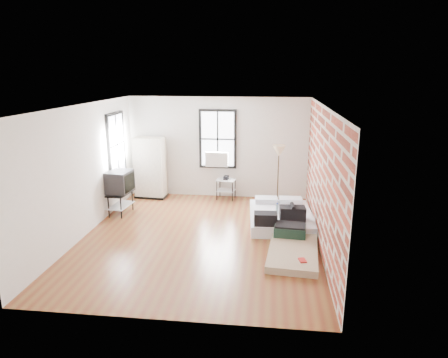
# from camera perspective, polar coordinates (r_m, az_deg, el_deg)

# --- Properties ---
(ground) EXTENTS (6.00, 6.00, 0.00)m
(ground) POSITION_cam_1_polar(r_m,az_deg,el_deg) (8.72, -3.44, -8.27)
(ground) COLOR brown
(ground) RESTS_ON ground
(room_shell) EXTENTS (5.02, 6.02, 2.80)m
(room_shell) POSITION_cam_1_polar(r_m,az_deg,el_deg) (8.50, -1.66, 3.44)
(room_shell) COLOR silver
(room_shell) RESTS_ON ground
(mattress_main) EXTENTS (1.56, 2.03, 0.62)m
(mattress_main) POSITION_cam_1_polar(r_m,az_deg,el_deg) (9.49, 8.12, -5.31)
(mattress_main) COLOR white
(mattress_main) RESTS_ON ground
(mattress_bare) EXTENTS (1.07, 1.83, 0.38)m
(mattress_bare) POSITION_cam_1_polar(r_m,az_deg,el_deg) (8.12, 9.72, -9.42)
(mattress_bare) COLOR tan
(mattress_bare) RESTS_ON ground
(wardrobe) EXTENTS (0.89, 0.55, 1.71)m
(wardrobe) POSITION_cam_1_polar(r_m,az_deg,el_deg) (11.34, -10.50, 1.56)
(wardrobe) COLOR black
(wardrobe) RESTS_ON ground
(side_table) EXTENTS (0.55, 0.47, 0.67)m
(side_table) POSITION_cam_1_polar(r_m,az_deg,el_deg) (11.08, 0.29, -0.64)
(side_table) COLOR black
(side_table) RESTS_ON ground
(floor_lamp) EXTENTS (0.33, 0.33, 1.56)m
(floor_lamp) POSITION_cam_1_polar(r_m,az_deg,el_deg) (10.74, 7.84, 3.56)
(floor_lamp) COLOR #2F240F
(floor_lamp) RESTS_ON ground
(tv_stand) EXTENTS (0.60, 0.82, 1.10)m
(tv_stand) POSITION_cam_1_polar(r_m,az_deg,el_deg) (10.16, -14.68, -0.60)
(tv_stand) COLOR black
(tv_stand) RESTS_ON ground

